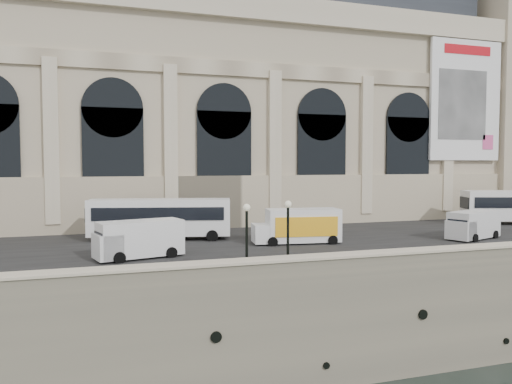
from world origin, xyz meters
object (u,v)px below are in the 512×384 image
Objects in this scene: bus_left at (160,217)px; van_c at (472,225)px; van_b at (135,240)px; lamp_left at (288,236)px; box_truck at (298,226)px; lamp_right at (247,240)px.

van_c is (23.92, -7.51, -0.67)m from bus_left.
van_b is 10.22m from lamp_left.
van_b is at bearing -168.73° from box_truck.
lamp_left is (8.04, -6.27, 0.75)m from van_b.
van_b is 12.57m from box_truck.
van_b is 0.85× the size of box_truck.
box_truck is (9.84, -5.08, -0.50)m from bus_left.
lamp_left is at bearing -68.12° from bus_left.
van_b is at bearing -108.28° from bus_left.
van_b is 1.48× the size of lamp_right.
lamp_left reaches higher than box_truck.
bus_left is at bearing 152.69° from box_truck.
lamp_left is (5.55, -13.81, 0.16)m from bus_left.
van_b is 8.71m from lamp_right.
lamp_right is at bearing -169.23° from lamp_left.
van_c is at bearing 0.06° from van_b.
van_c is 19.44m from lamp_left.
van_c is 1.36× the size of lamp_left.
van_b is (-2.49, -7.54, -0.59)m from bus_left.
lamp_left is at bearing -161.06° from van_c.
bus_left is at bearing 101.61° from lamp_right.
box_truck is (12.33, 2.46, 0.09)m from van_b.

